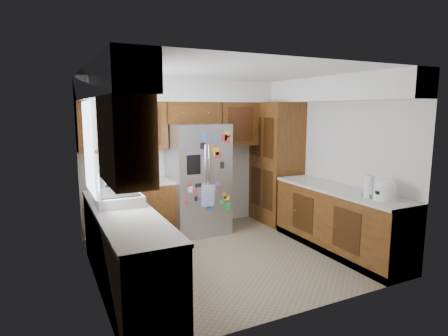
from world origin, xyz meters
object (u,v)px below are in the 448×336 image
Objects in this scene: rice_cooker at (385,190)px; pantry at (276,163)px; fridge at (198,179)px; paper_towel at (369,187)px.

pantry is at bearing 89.99° from rice_cooker.
fridge is at bearing 177.94° from pantry.
fridge is (-1.50, 0.05, -0.17)m from pantry.
paper_towel is (1.43, -2.25, 0.16)m from fridge.
paper_towel reaches higher than rice_cooker.
pantry is at bearing 88.26° from paper_towel.
pantry is 2.38m from rice_cooker.
rice_cooker is (1.50, -2.44, 0.14)m from fridge.
paper_towel is at bearing -57.44° from fridge.
rice_cooker is at bearing -90.01° from pantry.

